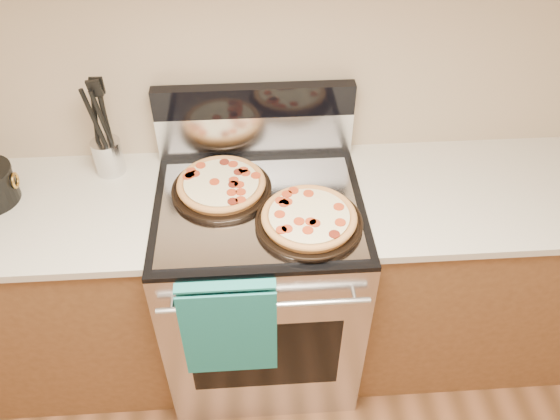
{
  "coord_description": "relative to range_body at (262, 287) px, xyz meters",
  "views": [
    {
      "loc": [
        -0.02,
        0.16,
        2.22
      ],
      "look_at": [
        0.07,
        1.55,
        0.97
      ],
      "focal_mm": 35.0,
      "sensor_mm": 36.0,
      "label": 1
    }
  ],
  "objects": [
    {
      "name": "dish_towel",
      "position": [
        -0.12,
        -0.38,
        0.25
      ],
      "size": [
        0.32,
        0.05,
        0.42
      ],
      "primitive_type": null,
      "color": "#1B8975",
      "rests_on": "oven_handle"
    },
    {
      "name": "countertop_right",
      "position": [
        0.88,
        0.03,
        0.45
      ],
      "size": [
        1.02,
        0.64,
        0.03
      ],
      "primitive_type": "cube",
      "color": "beige",
      "rests_on": "cabinet_right"
    },
    {
      "name": "backsplash_lower",
      "position": [
        0.0,
        0.31,
        0.56
      ],
      "size": [
        0.76,
        0.06,
        0.18
      ],
      "primitive_type": "cube",
      "color": "silver",
      "rests_on": "cooktop"
    },
    {
      "name": "countertop_left",
      "position": [
        -0.88,
        0.03,
        0.45
      ],
      "size": [
        1.02,
        0.64,
        0.03
      ],
      "primitive_type": "cube",
      "color": "beige",
      "rests_on": "cabinet_left"
    },
    {
      "name": "backsplash_upper",
      "position": [
        0.0,
        0.31,
        0.71
      ],
      "size": [
        0.76,
        0.06,
        0.12
      ],
      "primitive_type": "cube",
      "color": "black",
      "rests_on": "backsplash_lower"
    },
    {
      "name": "cabinet_right",
      "position": [
        0.88,
        0.03,
        -0.01
      ],
      "size": [
        1.0,
        0.62,
        0.88
      ],
      "primitive_type": "cube",
      "color": "brown",
      "rests_on": "ground"
    },
    {
      "name": "utensil_crock",
      "position": [
        -0.56,
        0.24,
        0.53
      ],
      "size": [
        0.14,
        0.14,
        0.14
      ],
      "primitive_type": "cylinder",
      "rotation": [
        0.0,
        0.0,
        0.34
      ],
      "color": "silver",
      "rests_on": "countertop_left"
    },
    {
      "name": "cooktop",
      "position": [
        0.0,
        0.0,
        0.46
      ],
      "size": [
        0.76,
        0.68,
        0.02
      ],
      "primitive_type": "cube",
      "color": "black",
      "rests_on": "range_body"
    },
    {
      "name": "pepperoni_pizza_back",
      "position": [
        -0.13,
        0.07,
        0.5
      ],
      "size": [
        0.37,
        0.37,
        0.05
      ],
      "primitive_type": null,
      "rotation": [
        0.0,
        0.0,
        0.02
      ],
      "color": "#AE6B35",
      "rests_on": "foil_sheet"
    },
    {
      "name": "oven_handle",
      "position": [
        0.0,
        -0.38,
        0.35
      ],
      "size": [
        0.7,
        0.03,
        0.03
      ],
      "primitive_type": "cylinder",
      "rotation": [
        0.0,
        1.57,
        0.0
      ],
      "color": "silver",
      "rests_on": "range_body"
    },
    {
      "name": "pepperoni_pizza_front",
      "position": [
        0.17,
        -0.13,
        0.5
      ],
      "size": [
        0.44,
        0.44,
        0.05
      ],
      "primitive_type": null,
      "rotation": [
        0.0,
        0.0,
        -0.23
      ],
      "color": "#AE6B35",
      "rests_on": "foil_sheet"
    },
    {
      "name": "wall_back",
      "position": [
        0.0,
        0.35,
        0.9
      ],
      "size": [
        4.0,
        0.0,
        4.0
      ],
      "primitive_type": "plane",
      "rotation": [
        1.57,
        0.0,
        0.0
      ],
      "color": "#C6AA8F",
      "rests_on": "ground"
    },
    {
      "name": "range_body",
      "position": [
        0.0,
        0.0,
        0.0
      ],
      "size": [
        0.76,
        0.68,
        0.9
      ],
      "primitive_type": "cube",
      "color": "#B7B7BC",
      "rests_on": "ground"
    },
    {
      "name": "cabinet_left",
      "position": [
        -0.88,
        0.03,
        -0.01
      ],
      "size": [
        1.0,
        0.62,
        0.88
      ],
      "primitive_type": "cube",
      "color": "brown",
      "rests_on": "ground"
    },
    {
      "name": "oven_window",
      "position": [
        0.0,
        -0.34,
        0.0
      ],
      "size": [
        0.56,
        0.01,
        0.4
      ],
      "primitive_type": "cube",
      "color": "black",
      "rests_on": "range_body"
    },
    {
      "name": "foil_sheet",
      "position": [
        0.0,
        -0.03,
        0.47
      ],
      "size": [
        0.7,
        0.55,
        0.01
      ],
      "primitive_type": "cube",
      "color": "gray",
      "rests_on": "cooktop"
    }
  ]
}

